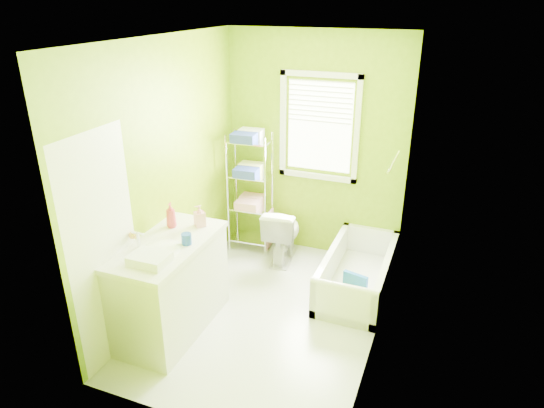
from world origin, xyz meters
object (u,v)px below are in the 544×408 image
at_px(vanity, 170,284).
at_px(wire_shelf_unit, 250,180).
at_px(toilet, 283,233).
at_px(bathtub, 357,278).

relative_size(vanity, wire_shelf_unit, 0.81).
bearing_deg(toilet, wire_shelf_unit, -21.35).
distance_m(vanity, wire_shelf_unit, 1.78).
height_order(bathtub, wire_shelf_unit, wire_shelf_unit).
height_order(toilet, wire_shelf_unit, wire_shelf_unit).
distance_m(bathtub, toilet, 1.05).
xyz_separation_m(bathtub, wire_shelf_unit, (-1.42, 0.47, 0.76)).
relative_size(bathtub, vanity, 1.16).
bearing_deg(bathtub, toilet, 159.96).
relative_size(bathtub, toilet, 2.04).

